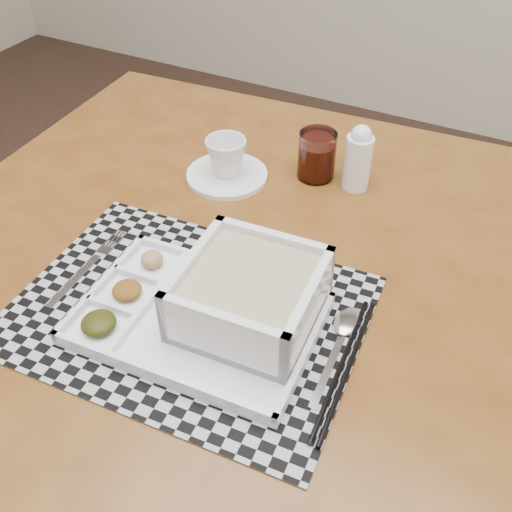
# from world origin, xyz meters

# --- Properties ---
(dining_table) EXTENTS (1.12, 1.12, 0.79)m
(dining_table) POSITION_xyz_m (0.12, 0.42, 0.71)
(dining_table) COLOR #542B0F
(dining_table) RESTS_ON ground
(placemat) EXTENTS (0.50, 0.39, 0.00)m
(placemat) POSITION_xyz_m (0.12, 0.30, 0.79)
(placemat) COLOR #9E9FA6
(placemat) RESTS_ON dining_table
(serving_tray) EXTENTS (0.33, 0.25, 0.10)m
(serving_tray) POSITION_xyz_m (0.18, 0.31, 0.83)
(serving_tray) COLOR white
(serving_tray) RESTS_ON placemat
(fork) EXTENTS (0.03, 0.19, 0.00)m
(fork) POSITION_xyz_m (-0.06, 0.31, 0.80)
(fork) COLOR silver
(fork) RESTS_ON placemat
(spoon) EXTENTS (0.04, 0.18, 0.01)m
(spoon) POSITION_xyz_m (0.33, 0.36, 0.80)
(spoon) COLOR silver
(spoon) RESTS_ON placemat
(chopsticks) EXTENTS (0.03, 0.24, 0.01)m
(chopsticks) POSITION_xyz_m (0.35, 0.30, 0.80)
(chopsticks) COLOR black
(chopsticks) RESTS_ON placemat
(saucer) EXTENTS (0.15, 0.15, 0.01)m
(saucer) POSITION_xyz_m (0.00, 0.61, 0.80)
(saucer) COLOR white
(saucer) RESTS_ON dining_table
(cup) EXTENTS (0.09, 0.09, 0.07)m
(cup) POSITION_xyz_m (0.00, 0.61, 0.84)
(cup) COLOR white
(cup) RESTS_ON saucer
(juice_glass) EXTENTS (0.07, 0.07, 0.09)m
(juice_glass) POSITION_xyz_m (0.14, 0.69, 0.83)
(juice_glass) COLOR white
(juice_glass) RESTS_ON dining_table
(creamer_bottle) EXTENTS (0.05, 0.05, 0.12)m
(creamer_bottle) POSITION_xyz_m (0.22, 0.70, 0.85)
(creamer_bottle) COLOR white
(creamer_bottle) RESTS_ON dining_table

